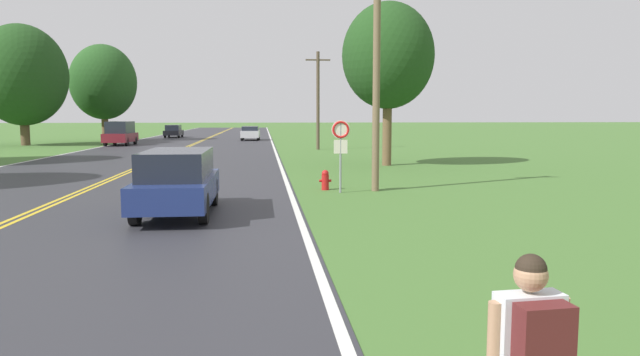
% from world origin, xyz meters
% --- Properties ---
extents(hitchhiker_person, '(0.56, 0.41, 1.64)m').
position_xyz_m(hitchhiker_person, '(7.64, 5.55, 1.01)').
color(hitchhiker_person, '#475175').
rests_on(hitchhiker_person, ground).
extents(fire_hydrant, '(0.41, 0.25, 0.68)m').
position_xyz_m(fire_hydrant, '(8.05, 21.23, 0.34)').
color(fire_hydrant, red).
rests_on(fire_hydrant, ground).
extents(traffic_sign, '(0.60, 0.10, 2.35)m').
position_xyz_m(traffic_sign, '(8.46, 20.44, 1.77)').
color(traffic_sign, gray).
rests_on(traffic_sign, ground).
extents(utility_pole_midground, '(1.80, 0.24, 7.89)m').
position_xyz_m(utility_pole_midground, '(9.68, 20.80, 4.10)').
color(utility_pole_midground, brown).
rests_on(utility_pole_midground, ground).
extents(utility_pole_far, '(1.80, 0.24, 7.11)m').
position_xyz_m(utility_pole_far, '(10.02, 44.03, 3.70)').
color(utility_pole_far, brown).
rests_on(utility_pole_far, ground).
extents(tree_mid_treeline, '(6.29, 6.29, 9.33)m').
position_xyz_m(tree_mid_treeline, '(-9.36, 59.94, 5.70)').
color(tree_mid_treeline, brown).
rests_on(tree_mid_treeline, ground).
extents(tree_right_cluster, '(7.25, 7.25, 10.00)m').
position_xyz_m(tree_right_cluster, '(-13.82, 52.25, 5.81)').
color(tree_right_cluster, brown).
rests_on(tree_right_cluster, ground).
extents(tree_far_back, '(4.55, 4.55, 8.05)m').
position_xyz_m(tree_far_back, '(12.16, 30.33, 5.41)').
color(tree_far_back, brown).
rests_on(tree_far_back, ground).
extents(car_dark_blue_suv_approaching, '(1.76, 4.51, 1.64)m').
position_xyz_m(car_dark_blue_suv_approaching, '(3.80, 16.84, 0.88)').
color(car_dark_blue_suv_approaching, black).
rests_on(car_dark_blue_suv_approaching, ground).
extents(car_maroon_van_mid_near, '(2.07, 4.35, 2.00)m').
position_xyz_m(car_maroon_van_mid_near, '(-5.89, 51.44, 1.03)').
color(car_maroon_van_mid_near, black).
rests_on(car_maroon_van_mid_near, ground).
extents(car_silver_hatchback_mid_far, '(1.89, 4.09, 1.40)m').
position_xyz_m(car_silver_hatchback_mid_far, '(4.74, 60.25, 0.77)').
color(car_silver_hatchback_mid_far, black).
rests_on(car_silver_hatchback_mid_far, ground).
extents(car_black_sedan_receding, '(1.71, 4.26, 1.42)m').
position_xyz_m(car_black_sedan_receding, '(-4.08, 68.32, 0.73)').
color(car_black_sedan_receding, black).
rests_on(car_black_sedan_receding, ground).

